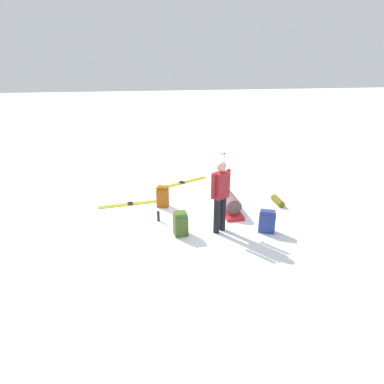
% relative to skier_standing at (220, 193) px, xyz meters
% --- Properties ---
extents(ground_plane, '(80.00, 80.00, 0.00)m').
position_rel_skier_standing_xyz_m(ground_plane, '(0.50, -0.82, -0.95)').
color(ground_plane, white).
extents(skier_standing, '(0.50, 0.36, 1.70)m').
position_rel_skier_standing_xyz_m(skier_standing, '(0.00, 0.00, 0.00)').
color(skier_standing, black).
rests_on(skier_standing, ground_plane).
extents(ski_pair_near, '(1.76, 0.35, 0.05)m').
position_rel_skier_standing_xyz_m(ski_pair_near, '(2.05, -1.93, -0.94)').
color(ski_pair_near, gold).
rests_on(ski_pair_near, ground_plane).
extents(ski_pair_far, '(1.81, 1.00, 0.05)m').
position_rel_skier_standing_xyz_m(ski_pair_far, '(0.37, -3.36, -0.94)').
color(ski_pair_far, '#B4A618').
rests_on(ski_pair_far, ground_plane).
extents(backpack_large_dark, '(0.32, 0.30, 0.56)m').
position_rel_skier_standing_xyz_m(backpack_large_dark, '(0.91, 0.01, -0.68)').
color(backpack_large_dark, '#3D5421').
rests_on(backpack_large_dark, ground_plane).
extents(backpack_bright, '(0.36, 0.31, 0.59)m').
position_rel_skier_standing_xyz_m(backpack_bright, '(1.16, -1.62, -0.67)').
color(backpack_bright, '#954811').
rests_on(backpack_bright, ground_plane).
extents(backpack_small_spare, '(0.42, 0.34, 0.54)m').
position_rel_skier_standing_xyz_m(backpack_small_spare, '(-1.07, 0.23, -0.69)').
color(backpack_small_spare, navy).
rests_on(backpack_small_spare, ground_plane).
extents(ski_poles_planted_near, '(0.15, 0.09, 1.23)m').
position_rel_skier_standing_xyz_m(ski_poles_planted_near, '(-0.72, -2.36, -0.27)').
color(ski_poles_planted_near, '#A8B0BC').
rests_on(ski_poles_planted_near, ground_plane).
extents(gear_sled, '(0.45, 1.35, 0.49)m').
position_rel_skier_standing_xyz_m(gear_sled, '(-0.54, -1.05, -0.73)').
color(gear_sled, red).
rests_on(gear_sled, ground_plane).
extents(sleeping_mat_rolled, '(0.18, 0.55, 0.18)m').
position_rel_skier_standing_xyz_m(sleeping_mat_rolled, '(-2.01, -1.22, -0.86)').
color(sleeping_mat_rolled, '#5D5610').
rests_on(sleeping_mat_rolled, ground_plane).
extents(thermos_bottle, '(0.07, 0.07, 0.26)m').
position_rel_skier_standing_xyz_m(thermos_bottle, '(1.36, -0.78, -0.82)').
color(thermos_bottle, black).
rests_on(thermos_bottle, ground_plane).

